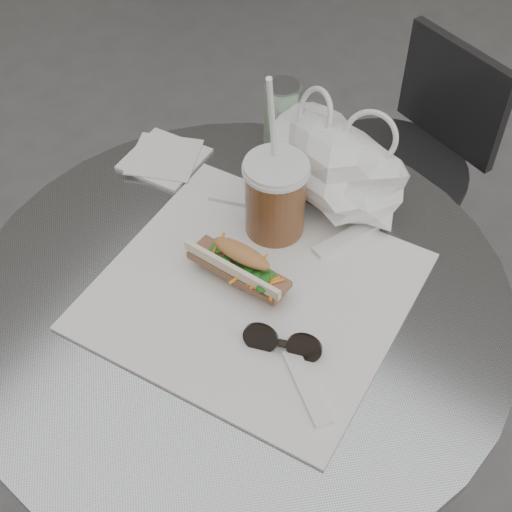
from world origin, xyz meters
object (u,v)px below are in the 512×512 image
Objects in this scene: cafe_table at (242,396)px; iced_coffee at (275,197)px; sunglasses at (283,343)px; chair_far at (393,202)px; banh_mi at (240,266)px; drink_can at (282,114)px.

cafe_table is 2.76× the size of iced_coffee.
cafe_table is 7.41× the size of sunglasses.
chair_far is 3.73× the size of banh_mi.
iced_coffee is 2.45× the size of drink_can.
cafe_table is 1.11× the size of chair_far.
iced_coffee reaches higher than cafe_table.
drink_can reaches higher than banh_mi.
iced_coffee is 2.69× the size of sunglasses.
iced_coffee reaches higher than sunglasses.
banh_mi is 0.13m from sunglasses.
sunglasses is at bearing -23.94° from cafe_table.
sunglasses is at bearing 122.51° from chair_far.
drink_can reaches higher than cafe_table.
sunglasses is (0.13, -0.17, -0.05)m from iced_coffee.
drink_can is at bearing 101.04° from chair_far.
iced_coffee is (-0.02, 0.11, 0.03)m from banh_mi.
drink_can is at bearing 104.90° from sunglasses.
banh_mi is (-0.01, 0.02, 0.31)m from cafe_table.
cafe_table is 0.74m from chair_far.
iced_coffee is (0.05, -0.59, 0.50)m from chair_far.
drink_can is at bearing 114.18° from cafe_table.
iced_coffee is (-0.03, 0.13, 0.34)m from cafe_table.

